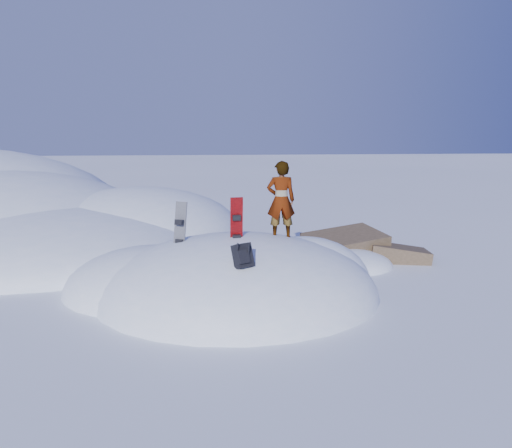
{
  "coord_description": "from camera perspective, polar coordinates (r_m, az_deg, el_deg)",
  "views": [
    {
      "loc": [
        -0.55,
        -11.85,
        4.16
      ],
      "look_at": [
        0.48,
        0.3,
        1.74
      ],
      "focal_mm": 35.0,
      "sensor_mm": 36.0,
      "label": 1
    }
  ],
  "objects": [
    {
      "name": "person",
      "position": [
        12.59,
        2.87,
        2.74
      ],
      "size": [
        0.73,
        0.48,
        1.98
      ],
      "primitive_type": "imported",
      "rotation": [
        0.0,
        0.0,
        3.13
      ],
      "color": "slate",
      "rests_on": "snow_mound"
    },
    {
      "name": "gear_pile",
      "position": [
        11.31,
        -13.64,
        -10.12
      ],
      "size": [
        0.83,
        0.67,
        0.22
      ],
      "rotation": [
        0.0,
        0.0,
        0.52
      ],
      "color": "black",
      "rests_on": "ground"
    },
    {
      "name": "ground",
      "position": [
        12.57,
        -2.08,
        -8.13
      ],
      "size": [
        120.0,
        120.0,
        0.0
      ],
      "primitive_type": "plane",
      "color": "white",
      "rests_on": "ground"
    },
    {
      "name": "rock_outcrop",
      "position": [
        16.0,
        10.83,
        -4.01
      ],
      "size": [
        4.68,
        4.41,
        1.68
      ],
      "color": "brown",
      "rests_on": "ground"
    },
    {
      "name": "snowboard_dark",
      "position": [
        12.31,
        -8.73,
        -1.15
      ],
      "size": [
        0.42,
        0.43,
        1.6
      ],
      "rotation": [
        0.0,
        0.0,
        -0.46
      ],
      "color": "black",
      "rests_on": "snow_mound"
    },
    {
      "name": "snowboard_red",
      "position": [
        12.07,
        -2.25,
        -0.64
      ],
      "size": [
        0.32,
        0.24,
        1.63
      ],
      "rotation": [
        0.0,
        0.0,
        0.14
      ],
      "color": "#BC0A0E",
      "rests_on": "snow_mound"
    },
    {
      "name": "backpack",
      "position": [
        10.53,
        -1.52,
        -3.66
      ],
      "size": [
        0.52,
        0.58,
        0.61
      ],
      "rotation": [
        0.0,
        0.0,
        0.52
      ],
      "color": "black",
      "rests_on": "snow_mound"
    },
    {
      "name": "snow_mound",
      "position": [
        12.79,
        -2.91,
        -7.79
      ],
      "size": [
        8.0,
        6.0,
        3.0
      ],
      "color": "white",
      "rests_on": "ground"
    }
  ]
}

